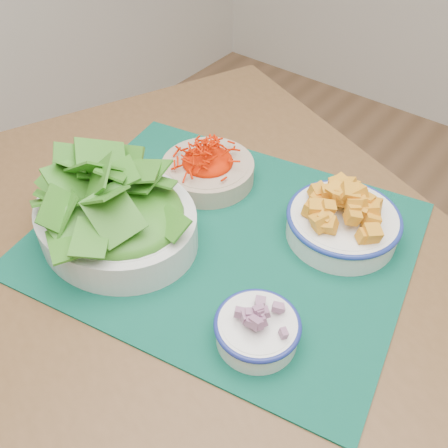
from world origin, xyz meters
name	(u,v)px	position (x,y,z in m)	size (l,w,h in m)	color
table	(234,322)	(-0.28, 0.05, 0.66)	(1.49, 1.27, 0.75)	brown
placemat	(224,237)	(-0.36, 0.13, 0.75)	(0.62, 0.50, 0.00)	#043529
carrot_bowl	(208,166)	(-0.48, 0.23, 0.79)	(0.23, 0.23, 0.07)	#BFA88E
squash_bowl	(344,216)	(-0.20, 0.25, 0.80)	(0.22, 0.22, 0.10)	white
lettuce_bowl	(114,208)	(-0.50, 0.02, 0.82)	(0.30, 0.25, 0.14)	silver
onion_bowl	(257,327)	(-0.20, -0.01, 0.78)	(0.13, 0.13, 0.06)	white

